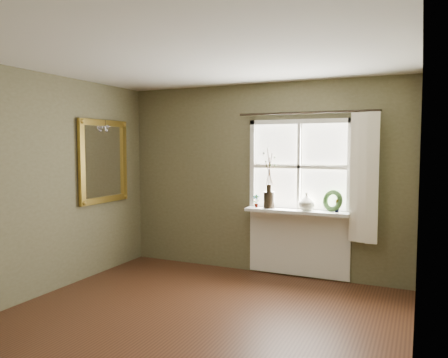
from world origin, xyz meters
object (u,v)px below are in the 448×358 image
dark_jug (269,200)px  gilt_mirror (104,161)px  cream_vase (307,202)px  wreath (332,203)px

dark_jug → gilt_mirror: (-2.14, -0.76, 0.51)m
dark_jug → cream_vase: 0.51m
dark_jug → gilt_mirror: 2.32m
wreath → gilt_mirror: gilt_mirror is taller
dark_jug → cream_vase: (0.51, 0.00, 0.00)m
gilt_mirror → wreath: bearing=15.0°
dark_jug → wreath: size_ratio=0.78×
cream_vase → wreath: wreath is taller
cream_vase → wreath: bearing=7.1°
wreath → gilt_mirror: size_ratio=0.25×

